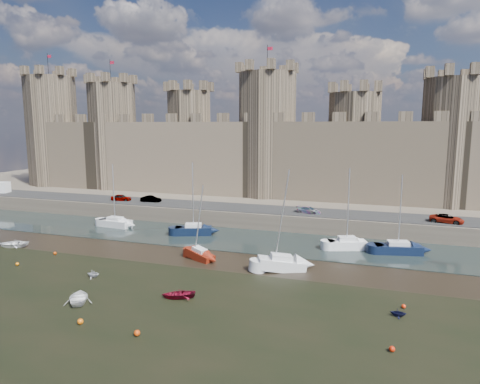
{
  "coord_description": "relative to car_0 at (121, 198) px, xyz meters",
  "views": [
    {
      "loc": [
        22.9,
        -31.2,
        15.94
      ],
      "look_at": [
        5.29,
        22.0,
        7.12
      ],
      "focal_mm": 32.0,
      "sensor_mm": 36.0,
      "label": 1
    }
  ],
  "objects": [
    {
      "name": "water_channel",
      "position": [
        20.81,
        -9.37,
        -3.06
      ],
      "size": [
        160.0,
        12.0,
        0.08
      ],
      "primitive_type": "cube",
      "color": "black",
      "rests_on": "ground"
    },
    {
      "name": "car_2",
      "position": [
        33.53,
        -0.36,
        -0.07
      ],
      "size": [
        3.89,
        2.14,
        1.07
      ],
      "primitive_type": "imported",
      "rotation": [
        0.0,
        0.0,
        1.39
      ],
      "color": "gray",
      "rests_on": "quay"
    },
    {
      "name": "buoy_4",
      "position": [
        21.26,
        -37.83,
        -2.86
      ],
      "size": [
        0.48,
        0.48,
        0.48
      ],
      "primitive_type": "sphere",
      "color": "#DC5D09",
      "rests_on": "ground"
    },
    {
      "name": "quay",
      "position": [
        20.81,
        26.63,
        -1.85
      ],
      "size": [
        160.0,
        60.0,
        2.5
      ],
      "primitive_type": "cube",
      "color": "#4C443A",
      "rests_on": "ground"
    },
    {
      "name": "dinghy_3",
      "position": [
        15.46,
        -28.54,
        -2.7
      ],
      "size": [
        1.55,
        1.35,
        0.8
      ],
      "primitive_type": "imported",
      "rotation": [
        1.57,
        0.0,
        1.54
      ],
      "color": "silver",
      "rests_on": "ground"
    },
    {
      "name": "sailboat_0",
      "position": [
        4.39,
        -8.41,
        -2.33
      ],
      "size": [
        5.43,
        2.48,
        9.87
      ],
      "rotation": [
        0.0,
        0.0,
        -0.08
      ],
      "color": "silver",
      "rests_on": "ground"
    },
    {
      "name": "sailboat_2",
      "position": [
        40.01,
        -9.58,
        -2.27
      ],
      "size": [
        5.21,
        3.39,
        10.49
      ],
      "rotation": [
        0.0,
        0.0,
        0.34
      ],
      "color": "white",
      "rests_on": "ground"
    },
    {
      "name": "buoy_2",
      "position": [
        26.65,
        -38.09,
        -2.86
      ],
      "size": [
        0.49,
        0.49,
        0.49
      ],
      "primitive_type": "sphere",
      "color": "#C23908",
      "rests_on": "ground"
    },
    {
      "name": "buoy_5",
      "position": [
        45.09,
        -34.4,
        -2.89
      ],
      "size": [
        0.43,
        0.43,
        0.43
      ],
      "primitive_type": "sphere",
      "color": "red",
      "rests_on": "ground"
    },
    {
      "name": "buoy_0",
      "position": [
        4.74,
        -27.99,
        -2.9
      ],
      "size": [
        0.41,
        0.41,
        0.41
      ],
      "primitive_type": "sphere",
      "color": "#CC6709",
      "rests_on": "ground"
    },
    {
      "name": "car_3",
      "position": [
        52.69,
        -0.82,
        0.01
      ],
      "size": [
        4.73,
        2.87,
        1.23
      ],
      "primitive_type": "imported",
      "rotation": [
        0.0,
        0.0,
        1.37
      ],
      "color": "gray",
      "rests_on": "quay"
    },
    {
      "name": "buoy_1",
      "position": [
        5.85,
        -23.26,
        -2.91
      ],
      "size": [
        0.4,
        0.4,
        0.4
      ],
      "primitive_type": "sphere",
      "color": "#C03E08",
      "rests_on": "ground"
    },
    {
      "name": "castle",
      "position": [
        20.17,
        14.63,
        8.57
      ],
      "size": [
        108.5,
        11.0,
        29.0
      ],
      "color": "#42382B",
      "rests_on": "quay"
    },
    {
      "name": "dinghy_6",
      "position": [
        -1.99,
        -22.08,
        -2.7
      ],
      "size": [
        4.43,
        3.65,
        0.8
      ],
      "primitive_type": "imported",
      "rotation": [
        1.57,
        0.0,
        4.97
      ],
      "color": "white",
      "rests_on": "ground"
    },
    {
      "name": "dinghy_4",
      "position": [
        26.39,
        -30.51,
        -2.78
      ],
      "size": [
        3.73,
        3.21,
        0.65
      ],
      "primitive_type": "imported",
      "rotation": [
        1.57,
        0.0,
        5.08
      ],
      "color": "maroon",
      "rests_on": "ground"
    },
    {
      "name": "buoy_3",
      "position": [
        46.2,
        -26.39,
        -2.91
      ],
      "size": [
        0.39,
        0.39,
        0.39
      ],
      "primitive_type": "sphere",
      "color": "red",
      "rests_on": "ground"
    },
    {
      "name": "dinghy_7",
      "position": [
        45.68,
        -28.28,
        -2.75
      ],
      "size": [
        1.39,
        1.22,
        0.7
      ],
      "primitive_type": "imported",
      "rotation": [
        1.57,
        0.0,
        1.51
      ],
      "color": "black",
      "rests_on": "ground"
    },
    {
      "name": "car_0",
      "position": [
        0.0,
        0.0,
        0.0
      ],
      "size": [
        3.72,
        1.96,
        1.21
      ],
      "primitive_type": "imported",
      "rotation": [
        0.0,
        0.0,
        1.73
      ],
      "color": "gray",
      "rests_on": "quay"
    },
    {
      "name": "road",
      "position": [
        20.81,
        0.63,
        -0.55
      ],
      "size": [
        160.0,
        7.0,
        0.1
      ],
      "primitive_type": "cube",
      "color": "black",
      "rests_on": "quay"
    },
    {
      "name": "sailboat_3",
      "position": [
        46.24,
        -9.47,
        -2.33
      ],
      "size": [
        5.96,
        3.33,
        9.87
      ],
      "rotation": [
        0.0,
        0.0,
        0.21
      ],
      "color": "black",
      "rests_on": "ground"
    },
    {
      "name": "seaweed_patch",
      "position": [
        20.81,
        -39.37,
        -3.1
      ],
      "size": [
        70.0,
        34.0,
        0.01
      ],
      "primitive_type": "cube",
      "color": "black",
      "rests_on": "ground"
    },
    {
      "name": "sailboat_5",
      "position": [
        33.78,
        -19.99,
        -2.31
      ],
      "size": [
        5.61,
        3.99,
        11.3
      ],
      "rotation": [
        0.0,
        0.0,
        0.42
      ],
      "color": "silver",
      "rests_on": "ground"
    },
    {
      "name": "sailboat_4",
      "position": [
        23.63,
        -19.31,
        -2.42
      ],
      "size": [
        4.15,
        2.95,
        9.05
      ],
      "rotation": [
        0.0,
        0.0,
        -0.42
      ],
      "color": "maroon",
      "rests_on": "ground"
    },
    {
      "name": "dinghy_2",
      "position": [
        18.1,
        -34.05,
        -2.75
      ],
      "size": [
        3.89,
        4.17,
        0.7
      ],
      "primitive_type": "imported",
      "rotation": [
        1.57,
        0.0,
        3.72
      ],
      "color": "silver",
      "rests_on": "ground"
    },
    {
      "name": "ground",
      "position": [
        20.81,
        -33.37,
        -3.1
      ],
      "size": [
        160.0,
        160.0,
        0.0
      ],
      "primitive_type": "plane",
      "color": "black",
      "rests_on": "ground"
    },
    {
      "name": "sailboat_1",
      "position": [
        18.19,
        -9.08,
        -2.28
      ],
      "size": [
        5.66,
        3.77,
        10.57
      ],
      "rotation": [
        0.0,
        0.0,
        0.36
      ],
      "color": "black",
      "rests_on": "ground"
    },
    {
      "name": "car_1",
      "position": [
        5.7,
        0.5,
        -0.02
      ],
      "size": [
        3.67,
        1.58,
        1.17
      ],
      "primitive_type": "imported",
      "rotation": [
        0.0,
        0.0,
        1.67
      ],
      "color": "gray",
      "rests_on": "quay"
    }
  ]
}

